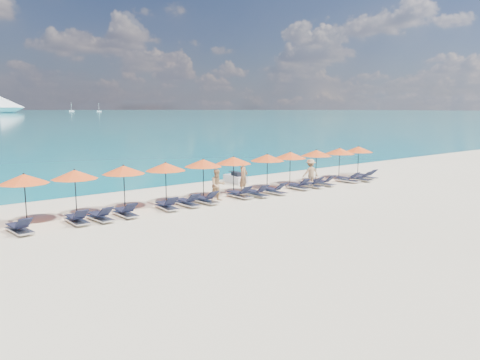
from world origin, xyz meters
TOP-DOWN VIEW (x-y plane):
  - ground at (0.00, 0.00)m, footprint 1400.00×1400.00m
  - sailboat_near at (205.08, 537.73)m, footprint 5.59×1.86m
  - sailboat_far at (188.72, 587.62)m, footprint 6.18×2.06m
  - jetski at (3.79, 8.26)m, footprint 1.04×2.17m
  - beachgoer_a at (1.99, 5.18)m, footprint 0.83×0.71m
  - beachgoer_b at (-0.76, 4.00)m, footprint 0.93×0.66m
  - beachgoer_c at (6.90, 4.33)m, footprint 1.22×0.78m
  - umbrella_1 at (-10.35, 4.87)m, footprint 2.10×2.10m
  - umbrella_2 at (-8.18, 4.87)m, footprint 2.10×2.10m
  - umbrella_3 at (-5.73, 4.98)m, footprint 2.10×2.10m
  - umbrella_4 at (-3.51, 4.77)m, footprint 2.10×2.10m
  - umbrella_5 at (-1.08, 4.92)m, footprint 2.10×2.10m
  - umbrella_6 at (1.05, 4.95)m, footprint 2.10×2.10m
  - umbrella_7 at (3.59, 4.85)m, footprint 2.10×2.10m
  - umbrella_8 at (5.72, 5.02)m, footprint 2.10×2.10m
  - umbrella_9 at (8.15, 4.99)m, footprint 2.10×2.10m
  - umbrella_10 at (10.52, 4.97)m, footprint 2.10×2.10m
  - umbrella_11 at (12.69, 5.01)m, footprint 2.10×2.10m
  - lounger_2 at (-10.97, 3.50)m, footprint 0.79×1.76m
  - lounger_3 at (-8.60, 3.62)m, footprint 0.63×1.70m
  - lounger_4 at (-7.61, 3.47)m, footprint 0.77×1.75m
  - lounger_5 at (-6.35, 3.58)m, footprint 0.64×1.71m
  - lounger_6 at (-4.10, 3.69)m, footprint 0.76×1.75m
  - lounger_7 at (-2.85, 3.75)m, footprint 0.68×1.72m
  - lounger_8 at (-1.72, 3.76)m, footprint 0.74×1.74m
  - lounger_9 at (0.66, 3.86)m, footprint 0.63×1.71m
  - lounger_10 at (1.64, 3.57)m, footprint 0.65×1.71m
  - lounger_11 at (3.00, 3.54)m, footprint 0.75×1.74m
  - lounger_12 at (5.23, 3.77)m, footprint 0.63×1.70m
  - lounger_13 at (6.36, 3.73)m, footprint 0.78×1.75m
  - lounger_14 at (7.50, 3.75)m, footprint 0.77×1.75m
  - lounger_15 at (9.87, 3.67)m, footprint 0.77×1.75m
  - lounger_16 at (10.99, 3.47)m, footprint 0.72×1.73m
  - lounger_17 at (12.16, 3.85)m, footprint 0.64×1.71m

SIDE VIEW (x-z plane):
  - ground at x=0.00m, z-range 0.00..0.00m
  - lounger_2 at x=-10.97m, z-range -0.09..0.56m
  - lounger_3 at x=-8.60m, z-range -0.09..0.56m
  - lounger_4 at x=-7.61m, z-range -0.09..0.56m
  - lounger_5 at x=-6.35m, z-range -0.09..0.56m
  - lounger_6 at x=-4.10m, z-range -0.09..0.56m
  - lounger_7 at x=-2.85m, z-range -0.09..0.56m
  - lounger_8 at x=-1.72m, z-range -0.09..0.56m
  - lounger_9 at x=0.66m, z-range -0.09..0.56m
  - lounger_10 at x=1.64m, z-range -0.09..0.56m
  - lounger_11 at x=3.00m, z-range -0.09..0.56m
  - lounger_12 at x=5.23m, z-range -0.09..0.56m
  - lounger_13 at x=6.36m, z-range -0.09..0.56m
  - lounger_14 at x=7.50m, z-range -0.09..0.56m
  - lounger_15 at x=9.87m, z-range -0.09..0.56m
  - lounger_16 at x=10.99m, z-range -0.09..0.56m
  - lounger_17 at x=12.16m, z-range -0.09..0.56m
  - jetski at x=3.79m, z-range -0.07..0.68m
  - beachgoer_b at x=-0.76m, z-range 0.00..1.74m
  - beachgoer_c at x=6.90m, z-range 0.00..1.75m
  - beachgoer_a at x=1.99m, z-range 0.00..1.92m
  - sailboat_near at x=205.08m, z-range -4.07..6.18m
  - sailboat_far at x=188.72m, z-range -4.50..6.83m
  - umbrella_1 at x=-10.35m, z-range 0.88..3.16m
  - umbrella_2 at x=-8.18m, z-range 0.88..3.16m
  - umbrella_3 at x=-5.73m, z-range 0.88..3.16m
  - umbrella_4 at x=-3.51m, z-range 0.88..3.16m
  - umbrella_5 at x=-1.08m, z-range 0.88..3.16m
  - umbrella_6 at x=1.05m, z-range 0.88..3.16m
  - umbrella_7 at x=3.59m, z-range 0.88..3.16m
  - umbrella_8 at x=5.72m, z-range 0.88..3.16m
  - umbrella_9 at x=8.15m, z-range 0.88..3.16m
  - umbrella_10 at x=10.52m, z-range 0.88..3.16m
  - umbrella_11 at x=12.69m, z-range 0.88..3.16m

